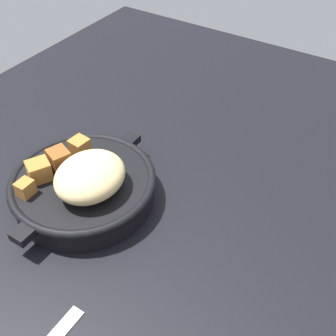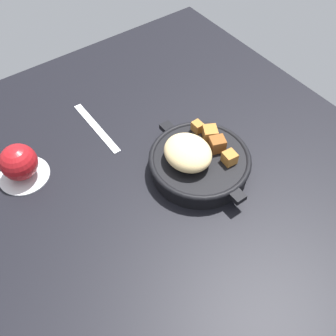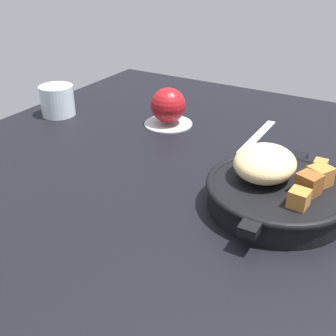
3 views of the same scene
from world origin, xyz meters
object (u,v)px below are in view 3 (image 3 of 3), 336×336
at_px(water_glass_short, 57,101).
at_px(cast_iron_skillet, 276,188).
at_px(butter_knife, 257,136).
at_px(red_apple, 168,105).

bearing_deg(water_glass_short, cast_iron_skillet, -102.63).
bearing_deg(butter_knife, red_apple, 100.50).
bearing_deg(red_apple, cast_iron_skillet, -123.62).
bearing_deg(butter_knife, water_glass_short, 104.42).
xyz_separation_m(cast_iron_skillet, water_glass_short, (0.12, 0.53, 0.00)).
bearing_deg(butter_knife, cast_iron_skillet, -154.90).
relative_size(cast_iron_skillet, butter_knife, 1.36).
relative_size(cast_iron_skillet, water_glass_short, 3.34).
xyz_separation_m(red_apple, butter_knife, (0.03, -0.19, -0.04)).
height_order(butter_knife, water_glass_short, water_glass_short).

